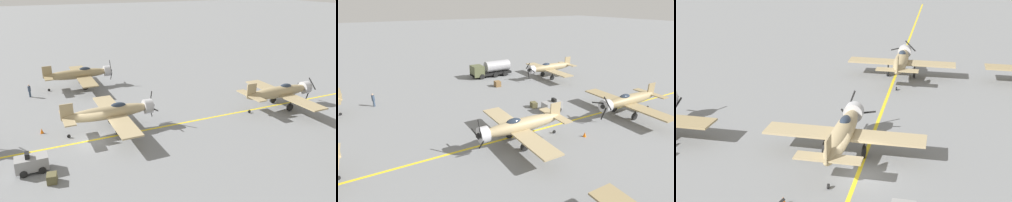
# 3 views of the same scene
# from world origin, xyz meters

# --- Properties ---
(ground_plane) EXTENTS (400.00, 400.00, 0.00)m
(ground_plane) POSITION_xyz_m (0.00, 0.00, 0.00)
(ground_plane) COLOR slate
(taxiway_stripe) EXTENTS (0.30, 160.00, 0.01)m
(taxiway_stripe) POSITION_xyz_m (0.00, 0.00, 0.00)
(taxiway_stripe) COLOR yellow
(taxiway_stripe) RESTS_ON ground
(airplane_mid_center) EXTENTS (12.00, 9.98, 3.72)m
(airplane_mid_center) POSITION_xyz_m (-1.54, 2.31, 2.01)
(airplane_mid_center) COLOR tan
(airplane_mid_center) RESTS_ON ground
(airplane_near_right) EXTENTS (12.00, 9.98, 3.65)m
(airplane_near_right) POSITION_xyz_m (17.03, -15.90, 2.01)
(airplane_near_right) COLOR tan
(airplane_near_right) RESTS_ON ground
(airplane_near_center) EXTENTS (12.00, 9.98, 3.65)m
(airplane_near_center) POSITION_xyz_m (-2.07, -13.58, 2.01)
(airplane_near_center) COLOR #98845B
(airplane_near_center) RESTS_ON ground
(fuel_tanker) EXTENTS (2.67, 8.00, 2.98)m
(fuel_tanker) POSITION_xyz_m (23.50, -6.68, 1.51)
(fuel_tanker) COLOR black
(fuel_tanker) RESTS_ON ground
(tow_tractor) EXTENTS (1.57, 2.60, 1.79)m
(tow_tractor) POSITION_xyz_m (3.56, -5.97, 0.79)
(tow_tractor) COLOR gray
(tow_tractor) RESTS_ON ground
(ground_crew_inspecting) EXTENTS (0.41, 0.41, 1.87)m
(ground_crew_inspecting) POSITION_xyz_m (17.14, 14.68, 1.02)
(ground_crew_inspecting) COLOR #334256
(ground_crew_inspecting) RESTS_ON ground
(supply_crate_by_tanker) EXTENTS (1.17, 0.99, 0.94)m
(supply_crate_by_tanker) POSITION_xyz_m (16.95, -4.71, 0.47)
(supply_crate_by_tanker) COLOR brown
(supply_crate_by_tanker) RESTS_ON ground
(supply_crate_mid_lane) EXTENTS (1.03, 0.90, 0.76)m
(supply_crate_mid_lane) POSITION_xyz_m (5.92, -4.66, 0.38)
(supply_crate_mid_lane) COLOR brown
(supply_crate_mid_lane) RESTS_ON ground
(traffic_cone) EXTENTS (0.36, 0.36, 0.55)m
(traffic_cone) POSITION_xyz_m (-3.78, -4.64, 0.28)
(traffic_cone) COLOR orange
(traffic_cone) RESTS_ON ground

